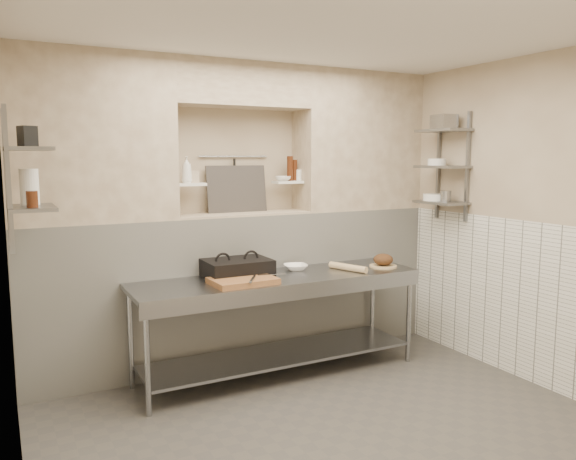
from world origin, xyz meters
TOP-DOWN VIEW (x-y plane):
  - floor at (0.00, 0.00)m, footprint 4.00×3.90m
  - ceiling at (0.00, 0.00)m, footprint 4.00×3.90m
  - wall_left at (-2.05, 0.00)m, footprint 0.10×3.90m
  - wall_right at (2.05, 0.00)m, footprint 0.10×3.90m
  - wall_back at (0.00, 2.00)m, footprint 4.00×0.10m
  - backwall_lower at (0.00, 1.75)m, footprint 4.00×0.40m
  - alcove_sill at (0.00, 1.75)m, footprint 1.30×0.40m
  - backwall_pillar_left at (-1.33, 1.75)m, footprint 1.35×0.40m
  - backwall_pillar_right at (1.33, 1.75)m, footprint 1.35×0.40m
  - backwall_header at (0.00, 1.75)m, footprint 1.30×0.40m
  - wainscot_left at (-1.99, 0.00)m, footprint 0.02×3.90m
  - wainscot_right at (1.99, 0.00)m, footprint 0.02×3.90m
  - alcove_shelf_left at (-0.50, 1.75)m, footprint 0.28×0.16m
  - alcove_shelf_right at (0.50, 1.75)m, footprint 0.28×0.16m
  - utensil_rail at (0.00, 1.92)m, footprint 0.70×0.02m
  - hanging_steel at (0.00, 1.90)m, footprint 0.02×0.02m
  - splash_panel at (0.00, 1.85)m, footprint 0.60×0.08m
  - shelf_rail_left_a at (-1.98, 1.25)m, footprint 0.03×0.03m
  - shelf_rail_left_b at (-1.98, 0.85)m, footprint 0.03×0.03m
  - wall_shelf_left_lower at (-1.84, 1.05)m, footprint 0.30×0.50m
  - wall_shelf_left_upper at (-1.84, 1.05)m, footprint 0.30×0.50m
  - shelf_rail_right_a at (1.98, 1.25)m, footprint 0.03×0.03m
  - shelf_rail_right_b at (1.98, 0.85)m, footprint 0.03×0.03m
  - wall_shelf_right_lower at (1.84, 1.05)m, footprint 0.30×0.50m
  - wall_shelf_right_mid at (1.84, 1.05)m, footprint 0.30×0.50m
  - wall_shelf_right_upper at (1.84, 1.05)m, footprint 0.30×0.50m
  - prep_table at (0.12, 1.18)m, footprint 2.60×0.70m
  - panini_press at (-0.21, 1.35)m, footprint 0.57×0.41m
  - cutting_board at (-0.27, 1.08)m, footprint 0.54×0.38m
  - knife_blade at (0.00, 1.09)m, footprint 0.25×0.07m
  - tongs at (-0.23, 0.97)m, footprint 0.14×0.21m
  - mixing_bowl at (0.38, 1.37)m, footprint 0.27×0.27m
  - rolling_pin at (0.80, 1.12)m, footprint 0.20×0.40m
  - bread_board at (1.20, 1.12)m, footprint 0.26×0.26m
  - bread_loaf at (1.20, 1.12)m, footprint 0.19×0.19m
  - bottle_soap at (-0.53, 1.73)m, footprint 0.12×0.12m
  - jar_alcove at (-0.45, 1.75)m, footprint 0.07×0.07m
  - bowl_alcove at (0.44, 1.73)m, footprint 0.20×0.20m
  - condiment_a at (0.59, 1.77)m, footprint 0.06×0.06m
  - condiment_b at (0.53, 1.75)m, footprint 0.06×0.06m
  - condiment_c at (0.63, 1.76)m, footprint 0.06×0.06m
  - jug_left at (-1.84, 1.16)m, footprint 0.13×0.13m
  - jar_left at (-1.84, 0.91)m, footprint 0.07×0.07m
  - box_left_upper at (-1.84, 1.02)m, footprint 0.13×0.13m
  - bowl_right at (1.84, 1.15)m, footprint 0.22×0.22m
  - canister_right at (1.84, 0.99)m, footprint 0.11×0.11m
  - bowl_right_mid at (1.84, 1.13)m, footprint 0.18×0.18m
  - basket_right at (1.84, 1.05)m, footprint 0.20×0.23m

SIDE VIEW (x-z plane):
  - floor at x=0.00m, z-range -0.10..0.00m
  - prep_table at x=0.12m, z-range 0.19..1.09m
  - backwall_lower at x=0.00m, z-range 0.00..1.40m
  - wainscot_left at x=-1.99m, z-range 0.00..1.40m
  - wainscot_right at x=1.99m, z-range 0.00..1.40m
  - bread_board at x=1.20m, z-range 0.90..0.92m
  - cutting_board at x=-0.27m, z-range 0.90..0.95m
  - mixing_bowl at x=0.38m, z-range 0.90..0.95m
  - rolling_pin at x=0.80m, z-range 0.90..0.96m
  - knife_blade at x=0.00m, z-range 0.95..0.95m
  - tongs at x=-0.23m, z-range 0.94..0.97m
  - bread_loaf at x=1.20m, z-range 0.92..1.03m
  - panini_press at x=-0.21m, z-range 0.90..1.05m
  - wall_left at x=-2.05m, z-range 0.00..2.80m
  - wall_right at x=2.05m, z-range 0.00..2.80m
  - wall_back at x=0.00m, z-range 0.00..2.80m
  - alcove_sill at x=0.00m, z-range 1.40..1.42m
  - wall_shelf_right_lower at x=1.84m, z-range 1.49..1.51m
  - bowl_right at x=1.84m, z-range 1.51..1.58m
  - canister_right at x=1.84m, z-range 1.51..1.62m
  - wall_shelf_left_lower at x=-1.84m, z-range 1.59..1.61m
  - splash_panel at x=0.00m, z-range 1.42..1.86m
  - jar_left at x=-1.84m, z-range 1.61..1.72m
  - alcove_shelf_left at x=-0.50m, z-range 1.69..1.71m
  - alcove_shelf_right at x=0.50m, z-range 1.69..1.71m
  - bowl_alcove at x=0.44m, z-range 1.71..1.76m
  - jug_left at x=-1.84m, z-range 1.61..1.86m
  - condiment_c at x=0.63m, z-range 1.71..1.82m
  - jar_alcove at x=-0.45m, z-range 1.71..1.82m
  - hanging_steel at x=0.00m, z-range 1.63..1.93m
  - shelf_rail_left_a at x=-1.98m, z-range 1.33..2.27m
  - shelf_rail_left_b at x=-1.98m, z-range 1.33..2.27m
  - condiment_a at x=0.59m, z-range 1.71..1.92m
  - bottle_soap at x=-0.53m, z-range 1.71..1.95m
  - condiment_b at x=0.53m, z-range 1.71..1.95m
  - shelf_rail_right_a at x=1.98m, z-range 1.33..2.38m
  - shelf_rail_right_b at x=1.98m, z-range 1.33..2.38m
  - wall_shelf_right_mid at x=1.84m, z-range 1.84..1.86m
  - bowl_right_mid at x=1.84m, z-range 1.86..1.93m
  - utensil_rail at x=0.00m, z-range 1.94..1.96m
  - wall_shelf_left_upper at x=-1.84m, z-range 1.99..2.01m
  - box_left_upper at x=-1.84m, z-range 2.01..2.15m
  - backwall_pillar_left at x=-1.33m, z-range 1.40..2.80m
  - backwall_pillar_right at x=1.33m, z-range 1.40..2.80m
  - wall_shelf_right_upper at x=1.84m, z-range 2.19..2.21m
  - basket_right at x=1.84m, z-range 2.21..2.35m
  - backwall_header at x=0.00m, z-range 2.40..2.80m
  - ceiling at x=0.00m, z-range 2.80..2.90m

